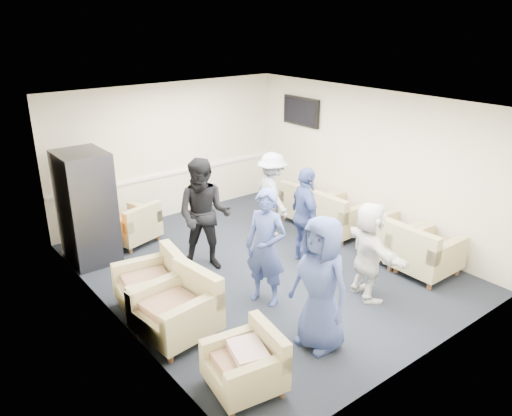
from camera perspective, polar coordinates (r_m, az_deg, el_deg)
floor at (r=8.31m, az=0.77°, el=-6.78°), size 6.00×6.00×0.00m
ceiling at (r=7.43m, az=0.87°, el=11.92°), size 6.00×6.00×0.00m
back_wall at (r=10.18m, az=-9.88°, el=6.40°), size 5.00×0.02×2.70m
front_wall at (r=5.92m, az=19.39°, el=-5.61°), size 5.00×0.02×2.70m
left_wall at (r=6.60m, az=-16.38°, el=-2.43°), size 0.02×6.00×2.70m
right_wall at (r=9.47m, az=12.75°, el=5.06°), size 0.02×6.00×2.70m
chair_rail at (r=10.29m, az=-9.67°, el=3.95°), size 4.98×0.04×0.06m
tv at (r=10.46m, az=5.16°, el=10.93°), size 0.10×1.00×0.58m
armchair_left_near at (r=5.75m, az=-0.86°, el=-17.54°), size 0.86×0.86×0.60m
armchair_left_mid at (r=6.61m, az=-8.71°, el=-11.46°), size 1.00×1.00×0.72m
armchair_left_far at (r=7.21m, az=-11.37°, el=-8.77°), size 1.00×1.00×0.70m
armchair_right_near at (r=8.38m, az=18.52°, el=-4.93°), size 0.92×0.92×0.73m
armchair_right_midnear at (r=8.73m, az=15.30°, el=-3.50°), size 0.94×0.94×0.72m
armchair_right_midfar at (r=9.48m, az=9.44°, el=-1.02°), size 0.92×0.92×0.72m
armchair_right_far at (r=10.03m, az=5.87°, el=0.37°), size 0.94×0.94×0.70m
armchair_corner at (r=9.30m, az=-13.87°, el=-2.04°), size 1.01×1.01×0.65m
vending_machine at (r=8.66m, az=-18.76°, el=0.07°), size 0.76×0.89×1.88m
backpack at (r=6.90m, az=-6.41°, el=-10.87°), size 0.30×0.22×0.49m
pillow at (r=5.65m, az=-0.94°, el=-16.20°), size 0.47×0.55×0.14m
person_front_left at (r=6.14m, az=7.42°, el=-8.59°), size 0.59×0.87×1.74m
person_mid_left at (r=7.00m, az=1.14°, el=-4.55°), size 0.62×0.73×1.71m
person_back_left at (r=7.98m, az=-5.96°, el=-0.81°), size 1.13×1.13×1.85m
person_back_right at (r=9.25m, az=1.89°, el=1.57°), size 0.83×1.14×1.59m
person_mid_right at (r=8.18m, az=5.65°, el=-0.96°), size 0.73×1.05×1.66m
person_front_right at (r=7.35m, az=12.79°, el=-4.80°), size 0.86×1.45×1.49m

